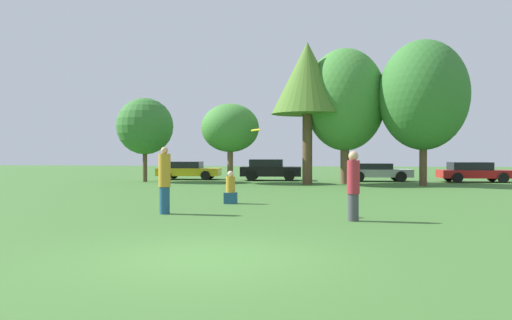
{
  "coord_description": "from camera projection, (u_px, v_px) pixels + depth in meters",
  "views": [
    {
      "loc": [
        1.95,
        -8.03,
        1.71
      ],
      "look_at": [
        0.01,
        5.74,
        1.54
      ],
      "focal_mm": 35.21,
      "sensor_mm": 36.0,
      "label": 1
    }
  ],
  "objects": [
    {
      "name": "parked_car_black",
      "position": [
        270.0,
        169.0,
        32.01
      ],
      "size": [
        3.91,
        2.17,
        1.35
      ],
      "rotation": [
        0.0,
        0.0,
        0.06
      ],
      "color": "black",
      "rests_on": "ground"
    },
    {
      "name": "person_catcher",
      "position": [
        353.0,
        185.0,
        12.72
      ],
      "size": [
        0.32,
        0.32,
        1.78
      ],
      "rotation": [
        0.0,
        0.0,
        2.99
      ],
      "color": "#3F3F47",
      "rests_on": "ground"
    },
    {
      "name": "parked_car_yellow",
      "position": [
        188.0,
        170.0,
        33.27
      ],
      "size": [
        4.19,
        2.25,
        1.18
      ],
      "rotation": [
        0.0,
        0.0,
        0.06
      ],
      "color": "gold",
      "rests_on": "ground"
    },
    {
      "name": "tree_4",
      "position": [
        423.0,
        95.0,
        26.67
      ],
      "size": [
        4.7,
        4.7,
        7.76
      ],
      "color": "brown",
      "rests_on": "ground"
    },
    {
      "name": "parked_car_red",
      "position": [
        473.0,
        172.0,
        30.13
      ],
      "size": [
        4.28,
        2.11,
        1.2
      ],
      "rotation": [
        0.0,
        0.0,
        0.06
      ],
      "color": "red",
      "rests_on": "ground"
    },
    {
      "name": "frisbee",
      "position": [
        256.0,
        130.0,
        13.9
      ],
      "size": [
        0.27,
        0.27,
        0.1
      ],
      "color": "yellow"
    },
    {
      "name": "bystander_sitting",
      "position": [
        231.0,
        190.0,
        17.17
      ],
      "size": [
        0.42,
        0.35,
        1.12
      ],
      "color": "navy",
      "rests_on": "ground"
    },
    {
      "name": "parked_car_silver",
      "position": [
        376.0,
        172.0,
        30.98
      ],
      "size": [
        4.13,
        2.08,
        1.11
      ],
      "rotation": [
        0.0,
        0.0,
        0.06
      ],
      "color": "#B2B2B7",
      "rests_on": "ground"
    },
    {
      "name": "tree_2",
      "position": [
        307.0,
        79.0,
        27.78
      ],
      "size": [
        4.0,
        4.0,
        7.9
      ],
      "color": "brown",
      "rests_on": "ground"
    },
    {
      "name": "ground_plane",
      "position": [
        207.0,
        258.0,
        8.25
      ],
      "size": [
        120.0,
        120.0,
        0.0
      ],
      "primitive_type": "plane",
      "color": "#3D6B2D"
    },
    {
      "name": "tree_1",
      "position": [
        230.0,
        128.0,
        29.07
      ],
      "size": [
        3.35,
        3.35,
        4.61
      ],
      "color": "brown",
      "rests_on": "ground"
    },
    {
      "name": "tree_0",
      "position": [
        145.0,
        126.0,
        30.36
      ],
      "size": [
        3.42,
        3.42,
        5.09
      ],
      "color": "brown",
      "rests_on": "ground"
    },
    {
      "name": "person_thrower",
      "position": [
        165.0,
        180.0,
        14.22
      ],
      "size": [
        0.34,
        0.34,
        1.91
      ],
      "rotation": [
        0.0,
        0.0,
        -0.15
      ],
      "color": "navy",
      "rests_on": "ground"
    },
    {
      "name": "tree_3",
      "position": [
        345.0,
        100.0,
        28.42
      ],
      "size": [
        4.54,
        4.54,
        7.67
      ],
      "color": "brown",
      "rests_on": "ground"
    }
  ]
}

